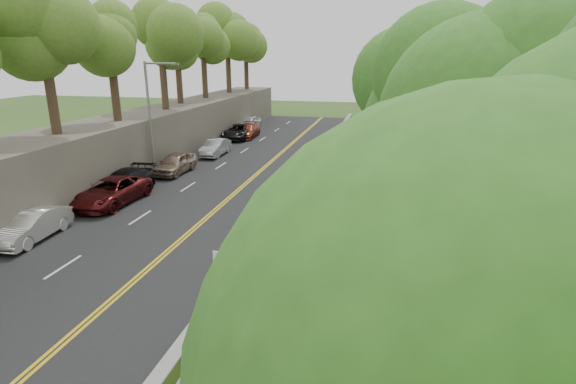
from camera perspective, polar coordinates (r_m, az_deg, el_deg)
ground at (r=17.51m, az=-7.57°, el=-11.85°), size 140.00×140.00×0.00m
road at (r=32.40m, az=-7.46°, el=1.89°), size 11.20×66.00×0.04m
sidewalk at (r=30.64m, az=6.65°, el=1.04°), size 4.20×66.00×0.05m
jersey_barrier at (r=30.88m, az=2.42°, el=1.80°), size 0.42×66.00×0.60m
rock_embankment at (r=35.55m, az=-20.01°, el=5.63°), size 5.00×66.00×4.00m
chainlink_fence at (r=30.25m, az=10.67°, el=2.56°), size 0.04×66.00×2.00m
trees_embankment at (r=34.75m, az=-20.76°, el=19.47°), size 6.40×66.00×13.00m
trees_fenceside at (r=29.38m, az=16.04°, el=13.66°), size 7.00×66.00×14.00m
streetlight at (r=32.75m, az=-16.86°, el=9.72°), size 2.52×0.22×8.00m
signpost at (r=13.78m, az=-8.09°, el=-11.11°), size 0.62×0.09×3.10m
construction_barrel at (r=40.92m, az=9.00°, el=5.71°), size 0.55×0.55×0.91m
concrete_block at (r=18.20m, az=7.60°, el=-9.14°), size 1.28×1.05×0.77m
car_1 at (r=24.30m, az=-29.77°, el=-3.72°), size 1.72×4.32×1.40m
car_2 at (r=28.04m, az=-21.50°, el=0.06°), size 2.67×5.50×1.51m
car_3 at (r=29.34m, az=-20.09°, el=0.98°), size 2.53×5.49×1.55m
car_4 at (r=33.94m, az=-14.16°, el=3.56°), size 1.89×4.47×1.51m
car_5 at (r=39.38m, az=-9.23°, el=5.61°), size 1.51×4.28×1.41m
car_6 at (r=47.01m, az=-6.29°, el=7.62°), size 2.52×5.36×1.48m
car_7 at (r=47.76m, az=-5.19°, el=7.76°), size 2.23×4.96×1.41m
car_8 at (r=53.59m, az=-4.96°, el=8.81°), size 2.11×4.45×1.47m
painter_0 at (r=17.54m, az=-2.06°, el=-8.28°), size 0.85×1.00×1.74m
painter_1 at (r=17.91m, az=-1.68°, el=-7.40°), size 0.56×0.76×1.92m
painter_2 at (r=20.15m, az=-0.52°, el=-5.05°), size 0.85×0.94×1.58m
painter_3 at (r=27.68m, az=3.75°, el=1.21°), size 0.71×1.12×1.66m
person_far at (r=38.09m, az=8.41°, el=5.47°), size 1.00×0.47×1.66m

